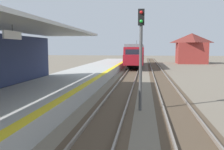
% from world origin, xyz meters
% --- Properties ---
extents(station_platform, '(5.00, 80.00, 0.91)m').
position_xyz_m(station_platform, '(-2.50, 16.00, 0.45)').
color(station_platform, '#A8A8A3').
rests_on(station_platform, ground).
extents(track_pair_nearest_platform, '(2.34, 120.00, 0.16)m').
position_xyz_m(track_pair_nearest_platform, '(1.90, 20.00, 0.05)').
color(track_pair_nearest_platform, '#4C3D2D').
rests_on(track_pair_nearest_platform, ground).
extents(track_pair_middle, '(2.34, 120.00, 0.16)m').
position_xyz_m(track_pair_middle, '(5.30, 20.00, 0.05)').
color(track_pair_middle, '#4C3D2D').
rests_on(track_pair_middle, ground).
extents(approaching_train, '(2.93, 19.60, 4.76)m').
position_xyz_m(approaching_train, '(1.90, 45.53, 2.18)').
color(approaching_train, maroon).
rests_on(approaching_train, ground).
extents(rail_signal_post, '(0.32, 0.34, 5.20)m').
position_xyz_m(rail_signal_post, '(3.36, 14.61, 3.19)').
color(rail_signal_post, '#4C4C4C').
rests_on(rail_signal_post, ground).
extents(distant_trackside_house, '(6.60, 5.28, 6.40)m').
position_xyz_m(distant_trackside_house, '(13.33, 54.96, 3.34)').
color(distant_trackside_house, maroon).
rests_on(distant_trackside_house, ground).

